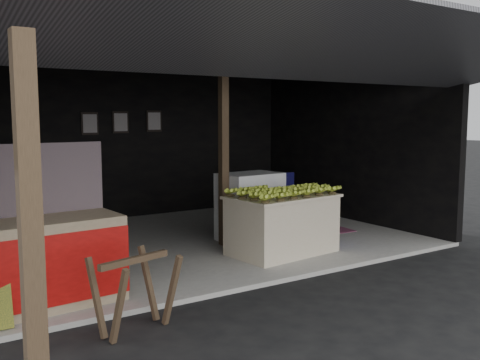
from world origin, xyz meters
TOP-DOWN VIEW (x-y plane):
  - ground at (0.00, 0.00)m, footprint 80.00×80.00m
  - concrete_slab at (0.00, 2.50)m, footprint 7.00×5.00m
  - shophouse at (0.00, 2.82)m, footprint 7.40×7.29m
  - banana_table at (0.74, 1.00)m, footprint 1.63×1.10m
  - banana_pile at (0.74, 1.00)m, footprint 1.50×1.00m
  - white_crate at (0.84, 1.98)m, footprint 1.03×0.75m
  - neighbor_stall at (-2.72, 0.62)m, footprint 1.69×0.85m
  - sawhorse at (-2.10, -0.44)m, footprint 0.79×0.78m
  - water_barrel at (1.67, 1.16)m, footprint 0.38×0.38m
  - plastic_chair at (2.06, 2.58)m, footprint 0.47×0.47m
  - magenta_rug at (2.02, 2.02)m, footprint 1.57×1.11m
  - picture_frames at (-0.17, 4.89)m, footprint 1.62×0.04m

SIDE VIEW (x-z plane):
  - ground at x=0.00m, z-range 0.00..0.00m
  - concrete_slab at x=0.00m, z-range 0.00..0.06m
  - magenta_rug at x=2.02m, z-range 0.06..0.07m
  - water_barrel at x=1.67m, z-range 0.06..0.61m
  - sawhorse at x=-2.10m, z-range 0.10..0.83m
  - banana_table at x=0.74m, z-range 0.06..0.91m
  - neighbor_stall at x=-2.72m, z-range -0.28..1.41m
  - white_crate at x=0.84m, z-range 0.06..1.14m
  - plastic_chair at x=2.06m, z-range 0.15..1.10m
  - banana_pile at x=0.74m, z-range 0.91..1.08m
  - picture_frames at x=-0.17m, z-range 1.70..2.16m
  - shophouse at x=0.00m, z-range 0.59..3.61m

